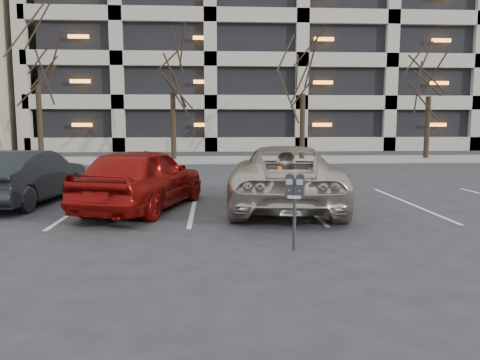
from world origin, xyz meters
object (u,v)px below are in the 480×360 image
parking_meter (295,193)px  car_dark (27,177)px  tree_c (304,52)px  suv_silver (285,176)px  tree_a (35,37)px  tree_b (172,50)px  car_red (142,178)px  tree_d (431,57)px

parking_meter → car_dark: car_dark is taller
tree_c → car_dark: bearing=-126.6°
parking_meter → suv_silver: 4.03m
tree_a → car_dark: size_ratio=2.12×
tree_a → tree_c: tree_a is taller
tree_a → tree_b: size_ratio=1.11×
car_dark → tree_c: bearing=-119.3°
suv_silver → car_red: (-3.49, -0.19, -0.00)m
tree_a → car_red: (7.39, -14.11, -5.72)m
tree_c → car_dark: 17.08m
tree_a → tree_c: size_ratio=1.11×
car_red → car_dark: car_red is taller
suv_silver → car_red: 3.50m
tree_b → tree_d: tree_b is taller
tree_d → suv_silver: (-10.11, -13.92, -4.86)m
tree_a → tree_b: bearing=0.0°
tree_a → car_red: size_ratio=1.99×
tree_d → parking_meter: tree_d is taller
parking_meter → car_red: bearing=146.5°
tree_b → car_dark: 14.32m
tree_c → suv_silver: bearing=-102.6°
tree_b → tree_c: tree_b is taller
tree_a → suv_silver: tree_a is taller
parking_meter → car_dark: 7.82m
tree_b → parking_meter: (3.42, -17.92, -4.89)m
tree_a → tree_c: bearing=0.0°
tree_c → tree_b: bearing=180.0°
suv_silver → car_dark: size_ratio=1.36×
tree_c → tree_d: size_ratio=1.03×
tree_c → suv_silver: (-3.11, -13.92, -5.05)m
suv_silver → tree_d: bearing=-119.7°
tree_b → parking_meter: tree_b is taller
tree_c → car_red: 16.38m
parking_meter → car_dark: (-6.14, 4.84, -0.26)m
tree_d → car_dark: 21.79m
tree_b → parking_meter: bearing=-79.2°
car_dark → tree_d: bearing=-134.6°
tree_d → car_dark: (-16.71, -13.08, -4.93)m
tree_a → car_dark: (4.29, -13.08, -5.79)m
suv_silver → car_red: size_ratio=1.28×
tree_d → tree_c: bearing=180.0°
tree_d → car_red: tree_d is taller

